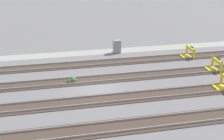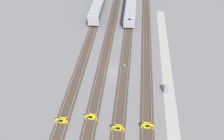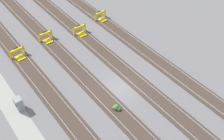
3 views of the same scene
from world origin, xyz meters
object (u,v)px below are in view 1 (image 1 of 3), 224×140
electrical_cabinet (117,46)px  bumper_stop_near_inner_track (214,65)px  weed_clump (72,80)px  bumper_stop_middle_track (224,83)px  bumper_stop_nearest_track (188,53)px

electrical_cabinet → bumper_stop_near_inner_track: bearing=138.6°
weed_clump → bumper_stop_middle_track: bearing=162.1°
bumper_stop_near_inner_track → electrical_cabinet: electrical_cabinet is taller
bumper_stop_nearest_track → weed_clump: size_ratio=2.18×
bumper_stop_nearest_track → electrical_cabinet: bearing=-22.8°
electrical_cabinet → weed_clump: 10.05m
bumper_stop_nearest_track → bumper_stop_middle_track: 8.93m
bumper_stop_middle_track → electrical_cabinet: bearing=-59.3°
bumper_stop_near_inner_track → electrical_cabinet: 11.75m
bumper_stop_nearest_track → weed_clump: (14.14, 4.54, -0.27)m
bumper_stop_middle_track → weed_clump: size_ratio=2.18×
bumper_stop_middle_track → weed_clump: bearing=-17.9°
electrical_cabinet → weed_clump: (6.24, 7.86, -0.56)m
weed_clump → bumper_stop_nearest_track: bearing=-162.2°
bumper_stop_near_inner_track → weed_clump: 15.05m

